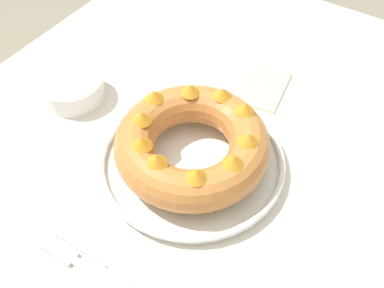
% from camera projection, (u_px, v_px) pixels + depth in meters
% --- Properties ---
extents(dining_table, '(1.18, 0.97, 0.76)m').
position_uv_depth(dining_table, '(196.00, 186.00, 0.88)').
color(dining_table, beige).
rests_on(dining_table, ground_plane).
extents(serving_dish, '(0.32, 0.32, 0.02)m').
position_uv_depth(serving_dish, '(192.00, 161.00, 0.78)').
color(serving_dish, white).
rests_on(serving_dish, dining_table).
extents(bundt_cake, '(0.26, 0.26, 0.08)m').
position_uv_depth(bundt_cake, '(192.00, 143.00, 0.74)').
color(bundt_cake, '#C67538').
rests_on(bundt_cake, serving_dish).
extents(fork, '(0.02, 0.21, 0.01)m').
position_uv_depth(fork, '(90.00, 271.00, 0.65)').
color(fork, white).
rests_on(fork, dining_table).
extents(cake_knife, '(0.02, 0.19, 0.01)m').
position_uv_depth(cake_knife, '(112.00, 263.00, 0.66)').
color(cake_knife, white).
rests_on(cake_knife, dining_table).
extents(side_bowl, '(0.12, 0.12, 0.04)m').
position_uv_depth(side_bowl, '(73.00, 89.00, 0.88)').
color(side_bowl, white).
rests_on(side_bowl, dining_table).
extents(napkin, '(0.14, 0.11, 0.00)m').
position_uv_depth(napkin, '(262.00, 87.00, 0.91)').
color(napkin, beige).
rests_on(napkin, dining_table).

